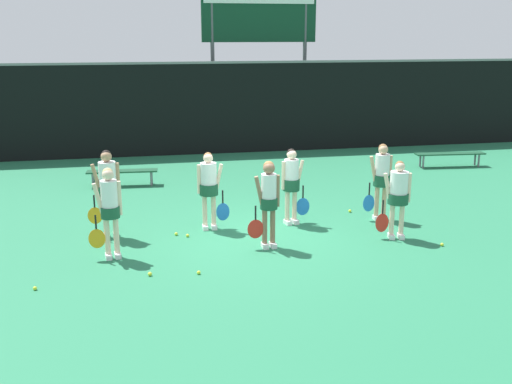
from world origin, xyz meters
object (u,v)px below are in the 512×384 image
(tennis_ball_0, at_px, (199,273))
(scoreboard, at_px, (259,29))
(player_5, at_px, (292,180))
(tennis_ball_3, at_px, (150,274))
(tennis_ball_7, at_px, (96,216))
(tennis_ball_6, at_px, (350,211))
(tennis_ball_4, at_px, (375,203))
(bench_courtside, at_px, (122,172))
(player_4, at_px, (209,184))
(bench_far, at_px, (450,155))
(player_0, at_px, (109,206))
(player_1, at_px, (268,197))
(tennis_ball_2, at_px, (176,234))
(player_2, at_px, (398,193))
(player_3, at_px, (108,186))
(tennis_ball_8, at_px, (35,288))
(tennis_ball_1, at_px, (442,245))
(player_6, at_px, (382,175))
(tennis_ball_5, at_px, (188,235))

(tennis_ball_0, bearing_deg, scoreboard, 73.46)
(player_5, bearing_deg, scoreboard, 72.34)
(tennis_ball_3, relative_size, tennis_ball_7, 1.10)
(tennis_ball_6, bearing_deg, tennis_ball_4, 32.62)
(bench_courtside, distance_m, tennis_ball_4, 6.83)
(player_4, xyz_separation_m, tennis_ball_4, (4.20, 1.07, -0.95))
(bench_far, xyz_separation_m, player_0, (-10.10, -5.94, 0.63))
(bench_far, bearing_deg, tennis_ball_7, -157.90)
(player_1, bearing_deg, player_0, 177.06)
(scoreboard, bearing_deg, tennis_ball_7, -124.10)
(bench_far, relative_size, player_4, 1.34)
(tennis_ball_2, bearing_deg, tennis_ball_3, -106.15)
(player_2, relative_size, player_5, 0.96)
(player_3, bearing_deg, player_1, -22.99)
(tennis_ball_8, bearing_deg, player_4, 39.08)
(tennis_ball_3, relative_size, tennis_ball_4, 1.11)
(tennis_ball_1, distance_m, tennis_ball_2, 5.36)
(player_6, bearing_deg, bench_courtside, 145.16)
(bench_far, relative_size, player_6, 1.29)
(player_2, relative_size, player_4, 0.97)
(bench_far, xyz_separation_m, tennis_ball_3, (-9.44, -6.96, -0.35))
(player_5, distance_m, tennis_ball_2, 2.73)
(player_1, relative_size, tennis_ball_8, 26.72)
(player_0, height_order, tennis_ball_5, player_0)
(player_1, bearing_deg, player_3, 155.34)
(player_6, distance_m, tennis_ball_4, 1.58)
(player_0, relative_size, tennis_ball_7, 26.30)
(tennis_ball_7, distance_m, tennis_ball_8, 3.98)
(player_4, relative_size, tennis_ball_1, 24.84)
(player_4, distance_m, tennis_ball_0, 2.69)
(tennis_ball_5, distance_m, tennis_ball_7, 2.63)
(player_0, height_order, player_6, player_6)
(tennis_ball_2, bearing_deg, player_4, 23.18)
(player_2, bearing_deg, tennis_ball_5, 179.07)
(player_0, relative_size, player_6, 1.00)
(player_6, distance_m, tennis_ball_5, 4.46)
(scoreboard, relative_size, tennis_ball_3, 74.69)
(player_5, distance_m, tennis_ball_0, 3.50)
(tennis_ball_7, bearing_deg, player_2, -23.67)
(bench_far, height_order, player_0, player_0)
(bench_courtside, xyz_separation_m, player_0, (-0.11, -5.50, 0.64))
(player_6, xyz_separation_m, tennis_ball_2, (-4.56, -0.21, -0.98))
(player_4, xyz_separation_m, tennis_ball_3, (-1.34, -2.37, -0.94))
(player_1, bearing_deg, player_5, 56.56)
(bench_courtside, relative_size, player_3, 1.06)
(player_2, bearing_deg, tennis_ball_1, -31.17)
(player_1, height_order, tennis_ball_7, player_1)
(player_4, xyz_separation_m, tennis_ball_7, (-2.45, 1.32, -0.95))
(scoreboard, relative_size, player_5, 3.22)
(tennis_ball_5, bearing_deg, tennis_ball_1, -17.47)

